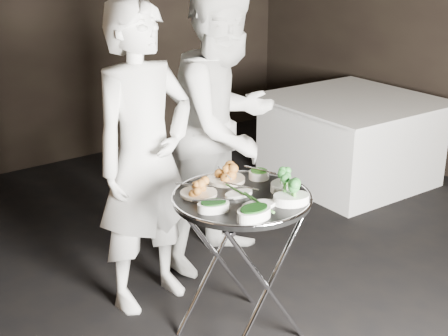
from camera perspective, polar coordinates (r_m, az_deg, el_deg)
wall_back at (r=5.95m, az=-19.09°, el=13.74°), size 6.00×0.05×3.00m
tray_stand at (r=3.34m, az=1.57°, el=-8.56°), size 0.56×0.48×0.83m
serving_tray at (r=3.18m, az=1.64°, el=-2.75°), size 0.72×0.72×0.04m
potato_plate_a at (r=3.18m, az=-2.34°, el=-1.97°), size 0.19×0.19×0.07m
potato_plate_b at (r=3.36m, az=0.17°, el=-0.66°), size 0.21×0.21×0.08m
greens_bowl at (r=3.40m, az=3.22°, el=-0.49°), size 0.11×0.11×0.06m
asparagus_plate_a at (r=3.18m, az=1.35°, el=-2.28°), size 0.16×0.10×0.03m
asparagus_plate_b at (r=3.05m, az=3.19°, el=-3.31°), size 0.19×0.13×0.04m
spinach_bowl_a at (r=3.00m, az=-0.98°, el=-3.42°), size 0.18×0.15×0.06m
spinach_bowl_b at (r=2.92m, az=2.76°, el=-4.01°), size 0.19×0.13×0.08m
broccoli_bowl_a at (r=3.26m, az=5.47°, el=-1.48°), size 0.19×0.16×0.07m
broccoli_bowl_b at (r=3.10m, az=6.18°, el=-2.65°), size 0.22×0.19×0.08m
serving_utensils at (r=3.22m, az=1.12°, el=-1.27°), size 0.59×0.44×0.01m
waiter_left at (r=3.55m, az=-7.25°, el=0.82°), size 0.70×0.51×1.80m
waiter_right at (r=4.01m, az=0.15°, el=3.80°), size 1.05×0.90×1.87m
dining_table at (r=5.66m, az=11.44°, el=2.53°), size 1.33×1.33×0.76m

